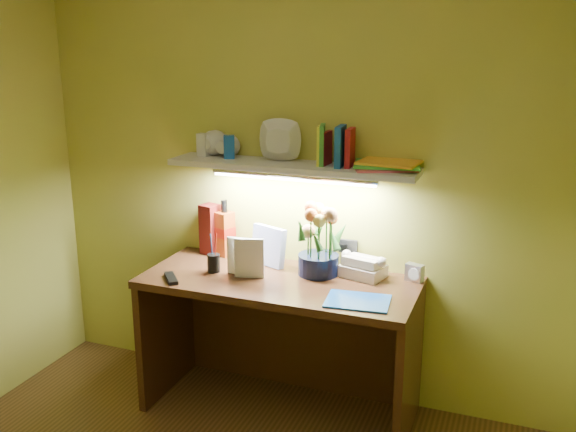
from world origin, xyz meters
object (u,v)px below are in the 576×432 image
object	(u,v)px
flower_bouquet	(319,240)
whisky_bottle	(225,228)
desk	(279,346)
telephone	(363,265)
desk_clock	(415,273)

from	to	relation	value
flower_bouquet	whisky_bottle	xyz separation A→B (m)	(-0.59, 0.11, -0.03)
desk	whisky_bottle	bearing A→B (deg)	149.87
desk	flower_bouquet	xyz separation A→B (m)	(0.16, 0.14, 0.56)
telephone	desk	bearing A→B (deg)	-140.54
whisky_bottle	telephone	bearing A→B (deg)	-4.37
flower_bouquet	telephone	size ratio (longest dim) A/B	1.76
whisky_bottle	desk	bearing A→B (deg)	-30.13
desk_clock	desk	bearing A→B (deg)	-142.96
desk_clock	whisky_bottle	world-z (taller)	whisky_bottle
telephone	flower_bouquet	bearing A→B (deg)	-154.99
desk	whisky_bottle	size ratio (longest dim) A/B	4.41
desk_clock	telephone	bearing A→B (deg)	-154.26
desk	whisky_bottle	world-z (taller)	whisky_bottle
desk_clock	whisky_bottle	xyz separation A→B (m)	(-1.07, 0.03, 0.11)
desk	desk_clock	world-z (taller)	desk_clock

